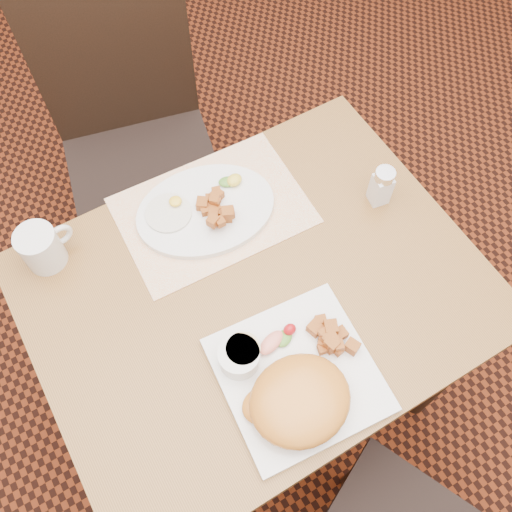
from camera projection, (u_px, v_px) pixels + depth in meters
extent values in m
plane|color=black|center=(257.00, 388.00, 1.82)|extent=(8.00, 8.00, 0.00)
cube|color=brown|center=(258.00, 293.00, 1.17)|extent=(0.90, 0.70, 0.03)
cylinder|color=black|center=(448.00, 373.00, 1.48)|extent=(0.05, 0.05, 0.71)
cylinder|color=black|center=(73.00, 332.00, 1.53)|extent=(0.05, 0.05, 0.71)
cylinder|color=black|center=(321.00, 206.00, 1.72)|extent=(0.05, 0.05, 0.71)
cylinder|color=black|center=(358.00, 473.00, 1.50)|extent=(0.04, 0.04, 0.42)
cube|color=black|center=(146.00, 176.00, 1.66)|extent=(0.50, 0.50, 0.05)
cylinder|color=black|center=(198.00, 164.00, 1.98)|extent=(0.04, 0.04, 0.42)
cylinder|color=black|center=(226.00, 251.00, 1.82)|extent=(0.04, 0.04, 0.42)
cylinder|color=black|center=(95.00, 190.00, 1.93)|extent=(0.04, 0.04, 0.42)
cylinder|color=black|center=(115.00, 281.00, 1.76)|extent=(0.04, 0.04, 0.42)
cube|color=black|center=(113.00, 57.00, 1.51)|extent=(0.42, 0.13, 0.50)
cube|color=white|center=(213.00, 210.00, 1.25)|extent=(0.41, 0.30, 0.00)
cube|color=silver|center=(298.00, 375.00, 1.07)|extent=(0.30, 0.30, 0.02)
ellipsoid|color=orange|center=(300.00, 400.00, 1.00)|extent=(0.19, 0.17, 0.07)
ellipsoid|color=orange|center=(317.00, 406.00, 1.02)|extent=(0.07, 0.07, 0.03)
ellipsoid|color=orange|center=(262.00, 406.00, 1.02)|extent=(0.07, 0.07, 0.03)
cylinder|color=silver|center=(239.00, 357.00, 1.05)|extent=(0.08, 0.08, 0.04)
cylinder|color=beige|center=(243.00, 349.00, 1.04)|extent=(0.06, 0.06, 0.01)
ellipsoid|color=#387223|center=(284.00, 338.00, 1.09)|extent=(0.05, 0.04, 0.01)
ellipsoid|color=red|center=(290.00, 330.00, 1.09)|extent=(0.03, 0.02, 0.03)
ellipsoid|color=#F28C72|center=(271.00, 343.00, 1.08)|extent=(0.07, 0.05, 0.02)
cylinder|color=white|center=(169.00, 213.00, 1.22)|extent=(0.10, 0.10, 0.01)
ellipsoid|color=yellow|center=(175.00, 201.00, 1.22)|extent=(0.03, 0.03, 0.01)
ellipsoid|color=#387223|center=(227.00, 182.00, 1.26)|extent=(0.05, 0.04, 0.01)
ellipsoid|color=yellow|center=(234.00, 180.00, 1.25)|extent=(0.04, 0.04, 0.02)
cube|color=white|center=(380.00, 189.00, 1.23)|extent=(0.04, 0.04, 0.08)
cylinder|color=silver|center=(385.00, 175.00, 1.18)|extent=(0.05, 0.05, 0.02)
cylinder|color=silver|center=(41.00, 248.00, 1.15)|extent=(0.08, 0.08, 0.09)
torus|color=silver|center=(60.00, 235.00, 1.16)|extent=(0.06, 0.02, 0.06)
cube|color=#AF5A1C|center=(326.00, 340.00, 1.08)|extent=(0.03, 0.03, 0.02)
cube|color=#AF5A1C|center=(331.00, 341.00, 1.06)|extent=(0.03, 0.03, 0.02)
cube|color=#AF5A1C|center=(352.00, 346.00, 1.07)|extent=(0.03, 0.03, 0.03)
cube|color=#AF5A1C|center=(330.00, 341.00, 1.06)|extent=(0.03, 0.03, 0.02)
cube|color=#AF5A1C|center=(321.00, 320.00, 1.10)|extent=(0.03, 0.02, 0.02)
cube|color=#AF5A1C|center=(331.00, 340.00, 1.06)|extent=(0.03, 0.03, 0.02)
cube|color=#AF5A1C|center=(332.00, 344.00, 1.06)|extent=(0.03, 0.03, 0.02)
cube|color=#AF5A1C|center=(323.00, 348.00, 1.07)|extent=(0.02, 0.02, 0.02)
cube|color=#AF5A1C|center=(332.00, 340.00, 1.08)|extent=(0.02, 0.02, 0.02)
cube|color=#AF5A1C|center=(339.00, 346.00, 1.06)|extent=(0.02, 0.02, 0.02)
cube|color=#AF5A1C|center=(315.00, 328.00, 1.09)|extent=(0.03, 0.03, 0.02)
cube|color=#AF5A1C|center=(324.00, 334.00, 1.07)|extent=(0.02, 0.02, 0.02)
cube|color=#AF5A1C|center=(340.00, 334.00, 1.09)|extent=(0.02, 0.02, 0.02)
cube|color=#AF5A1C|center=(325.00, 342.00, 1.08)|extent=(0.03, 0.03, 0.02)
cube|color=#AF5A1C|center=(338.00, 350.00, 1.07)|extent=(0.02, 0.02, 0.02)
cube|color=#AF5A1C|center=(332.00, 346.00, 1.07)|extent=(0.02, 0.02, 0.02)
cube|color=#AF5A1C|center=(326.00, 335.00, 1.08)|extent=(0.03, 0.03, 0.03)
cube|color=#AF5A1C|center=(331.00, 327.00, 1.07)|extent=(0.03, 0.03, 0.02)
cube|color=#AF5A1C|center=(217.00, 192.00, 1.24)|extent=(0.02, 0.02, 0.02)
cube|color=#AF5A1C|center=(216.00, 201.00, 1.21)|extent=(0.02, 0.02, 0.01)
cube|color=#AF5A1C|center=(220.00, 222.00, 1.18)|extent=(0.02, 0.02, 0.02)
cube|color=#AF5A1C|center=(226.00, 216.00, 1.21)|extent=(0.03, 0.03, 0.02)
cube|color=#AF5A1C|center=(213.00, 221.00, 1.18)|extent=(0.03, 0.03, 0.02)
cube|color=#AF5A1C|center=(202.00, 204.00, 1.22)|extent=(0.03, 0.04, 0.02)
cube|color=#AF5A1C|center=(217.00, 195.00, 1.23)|extent=(0.03, 0.03, 0.02)
cube|color=#AF5A1C|center=(213.00, 220.00, 1.20)|extent=(0.03, 0.03, 0.02)
cube|color=#AF5A1C|center=(206.00, 210.00, 1.22)|extent=(0.03, 0.03, 0.02)
cube|color=#AF5A1C|center=(215.00, 208.00, 1.22)|extent=(0.02, 0.02, 0.02)
cube|color=#AF5A1C|center=(229.00, 212.00, 1.21)|extent=(0.03, 0.03, 0.02)
cube|color=#AF5A1C|center=(210.00, 199.00, 1.23)|extent=(0.02, 0.02, 0.02)
cube|color=#AF5A1C|center=(219.00, 212.00, 1.22)|extent=(0.02, 0.03, 0.02)
cube|color=#AF5A1C|center=(214.00, 212.00, 1.21)|extent=(0.03, 0.03, 0.02)
cube|color=#AF5A1C|center=(228.00, 213.00, 1.19)|extent=(0.03, 0.03, 0.02)
cube|color=#AF5A1C|center=(214.00, 199.00, 1.21)|extent=(0.02, 0.02, 0.02)
cube|color=#AF5A1C|center=(214.00, 200.00, 1.21)|extent=(0.03, 0.03, 0.02)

